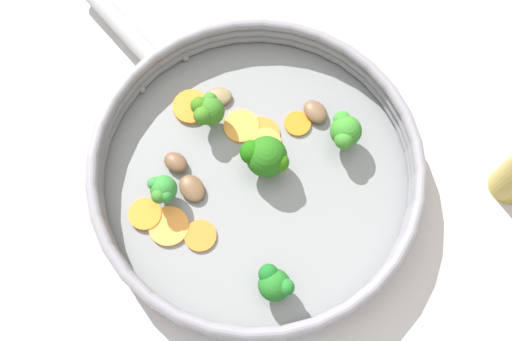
{
  "coord_description": "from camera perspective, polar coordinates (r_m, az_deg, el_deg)",
  "views": [
    {
      "loc": [
        0.17,
        -0.15,
        0.66
      ],
      "look_at": [
        0.0,
        0.0,
        0.03
      ],
      "focal_mm": 42.0,
      "sensor_mm": 36.0,
      "label": 1
    }
  ],
  "objects": [
    {
      "name": "carrot_slice_2",
      "position": [
        0.67,
        -10.51,
        -4.12
      ],
      "size": [
        0.05,
        0.05,
        0.01
      ],
      "primitive_type": "cylinder",
      "rotation": [
        0.0,
        0.0,
        5.29
      ],
      "color": "orange",
      "rests_on": "skillet"
    },
    {
      "name": "broccoli_floret_0",
      "position": [
        0.65,
        0.88,
        1.34
      ],
      "size": [
        0.05,
        0.05,
        0.05
      ],
      "color": "#6C974E",
      "rests_on": "skillet"
    },
    {
      "name": "skillet_rivet_left",
      "position": [
        0.74,
        -6.72,
        10.61
      ],
      "size": [
        0.01,
        0.01,
        0.01
      ],
      "primitive_type": "sphere",
      "color": "gray",
      "rests_on": "skillet"
    },
    {
      "name": "skillet",
      "position": [
        0.69,
        0.0,
        -0.66
      ],
      "size": [
        0.36,
        0.36,
        0.02
      ],
      "primitive_type": "cylinder",
      "color": "gray",
      "rests_on": "ground_plane"
    },
    {
      "name": "carrot_slice_7",
      "position": [
        0.71,
        -6.46,
        5.84
      ],
      "size": [
        0.06,
        0.06,
        0.01
      ],
      "primitive_type": "cylinder",
      "rotation": [
        0.0,
        0.0,
        3.81
      ],
      "color": "orange",
      "rests_on": "skillet"
    },
    {
      "name": "skillet_rim_wall",
      "position": [
        0.66,
        0.0,
        0.16
      ],
      "size": [
        0.37,
        0.37,
        0.04
      ],
      "color": "gray",
      "rests_on": "skillet"
    },
    {
      "name": "carrot_slice_4",
      "position": [
        0.7,
        0.49,
        3.47
      ],
      "size": [
        0.05,
        0.05,
        0.0
      ],
      "primitive_type": "cylinder",
      "rotation": [
        0.0,
        0.0,
        4.77
      ],
      "color": "orange",
      "rests_on": "skillet"
    },
    {
      "name": "ground_plane",
      "position": [
        0.7,
        0.0,
        -0.89
      ],
      "size": [
        4.0,
        4.0,
        0.0
      ],
      "primitive_type": "plane",
      "color": "#BBB7B7"
    },
    {
      "name": "carrot_slice_6",
      "position": [
        0.67,
        -8.31,
        -5.27
      ],
      "size": [
        0.06,
        0.06,
        0.0
      ],
      "primitive_type": "cylinder",
      "rotation": [
        0.0,
        0.0,
        3.42
      ],
      "color": "#F9933A",
      "rests_on": "skillet"
    },
    {
      "name": "mushroom_piece_2",
      "position": [
        0.67,
        -6.11,
        -1.71
      ],
      "size": [
        0.04,
        0.03,
        0.01
      ],
      "primitive_type": "ellipsoid",
      "rotation": [
        0.0,
        0.0,
        6.16
      ],
      "color": "brown",
      "rests_on": "skillet"
    },
    {
      "name": "carrot_slice_3",
      "position": [
        0.7,
        -1.41,
        4.24
      ],
      "size": [
        0.06,
        0.06,
        0.0
      ],
      "primitive_type": "cylinder",
      "rotation": [
        0.0,
        0.0,
        5.71
      ],
      "color": "orange",
      "rests_on": "skillet"
    },
    {
      "name": "carrot_slice_0",
      "position": [
        0.7,
        3.98,
        4.46
      ],
      "size": [
        0.03,
        0.03,
        0.0
      ],
      "primitive_type": "cylinder",
      "rotation": [
        0.0,
        0.0,
        6.25
      ],
      "color": "orange",
      "rests_on": "skillet"
    },
    {
      "name": "mushroom_piece_3",
      "position": [
        0.71,
        -3.61,
        7.0
      ],
      "size": [
        0.04,
        0.04,
        0.01
      ],
      "primitive_type": "ellipsoid",
      "rotation": [
        0.0,
        0.0,
        0.98
      ],
      "color": "olive",
      "rests_on": "skillet"
    },
    {
      "name": "skillet_rivet_right",
      "position": [
        0.73,
        -10.78,
        7.58
      ],
      "size": [
        0.01,
        0.01,
        0.01
      ],
      "primitive_type": "sphere",
      "color": "gray",
      "rests_on": "skillet"
    },
    {
      "name": "mushroom_piece_0",
      "position": [
        0.71,
        5.7,
        5.58
      ],
      "size": [
        0.03,
        0.03,
        0.01
      ],
      "primitive_type": "ellipsoid",
      "rotation": [
        0.0,
        0.0,
        3.06
      ],
      "color": "brown",
      "rests_on": "skillet"
    },
    {
      "name": "broccoli_floret_3",
      "position": [
        0.65,
        -8.87,
        -1.86
      ],
      "size": [
        0.03,
        0.03,
        0.04
      ],
      "color": "#7D9E55",
      "rests_on": "skillet"
    },
    {
      "name": "carrot_slice_1",
      "position": [
        0.69,
        0.91,
        2.65
      ],
      "size": [
        0.05,
        0.05,
        0.0
      ],
      "primitive_type": "cylinder",
      "rotation": [
        0.0,
        0.0,
        2.42
      ],
      "color": "#EB9B3D",
      "rests_on": "skillet"
    },
    {
      "name": "mushroom_piece_1",
      "position": [
        0.68,
        -7.65,
        0.76
      ],
      "size": [
        0.03,
        0.03,
        0.01
      ],
      "primitive_type": "ellipsoid",
      "rotation": [
        0.0,
        0.0,
        3.33
      ],
      "color": "brown",
      "rests_on": "skillet"
    },
    {
      "name": "broccoli_floret_2",
      "position": [
        0.62,
        1.78,
        -10.72
      ],
      "size": [
        0.04,
        0.03,
        0.04
      ],
      "color": "#6B974C",
      "rests_on": "skillet"
    },
    {
      "name": "skillet_handle",
      "position": [
        0.78,
        -12.96,
        13.64
      ],
      "size": [
        0.16,
        0.03,
        0.02
      ],
      "primitive_type": "cylinder",
      "rotation": [
        1.57,
        0.0,
        4.69
      ],
      "color": "#999B9E",
      "rests_on": "skillet"
    },
    {
      "name": "broccoli_floret_4",
      "position": [
        0.67,
        8.47,
        3.71
      ],
      "size": [
        0.04,
        0.04,
        0.05
      ],
      "color": "olive",
      "rests_on": "skillet"
    },
    {
      "name": "carrot_slice_5",
      "position": [
        0.66,
        -5.33,
        -6.21
      ],
      "size": [
        0.04,
        0.04,
        0.0
      ],
      "primitive_type": "cylinder",
      "rotation": [
        0.0,
        0.0,
        1.69
      ],
      "color": "orange",
      "rests_on": "skillet"
    },
    {
      "name": "broccoli_floret_1",
      "position": [
        0.68,
        -4.62,
        5.74
      ],
      "size": [
        0.04,
        0.04,
        0.05
      ],
      "color": "#87B263",
      "rests_on": "skillet"
    }
  ]
}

